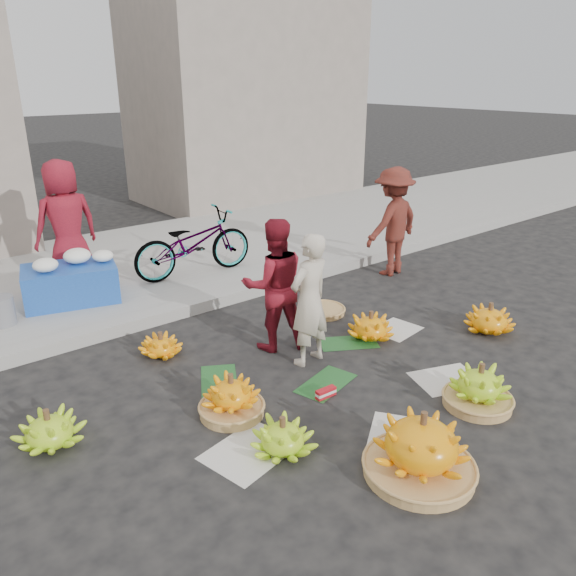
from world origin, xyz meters
TOP-DOWN VIEW (x-y plane):
  - ground at (0.00, 0.00)m, footprint 80.00×80.00m
  - curb at (0.00, 2.20)m, footprint 40.00×0.25m
  - sidewalk at (0.00, 4.30)m, footprint 40.00×4.00m
  - building_right at (4.50, 7.70)m, footprint 5.00×3.00m
  - newspaper_scatter at (0.00, -0.80)m, footprint 3.20×1.80m
  - banana_leaves at (-0.10, 0.20)m, footprint 2.00×1.00m
  - banana_bunch_0 at (-1.12, -0.06)m, footprint 0.57×0.57m
  - banana_bunch_1 at (-1.08, -0.76)m, footprint 0.57×0.57m
  - banana_bunch_2 at (-0.45, -1.63)m, footprint 0.84×0.84m
  - banana_bunch_3 at (0.73, -1.36)m, footprint 0.71×0.71m
  - banana_bunch_4 at (2.21, -0.51)m, footprint 0.66×0.66m
  - banana_bunch_5 at (0.98, 0.23)m, footprint 0.62×0.62m
  - banana_bunch_6 at (-2.53, 0.50)m, footprint 0.69×0.69m
  - banana_bunch_7 at (-1.09, 1.35)m, footprint 0.54×0.54m
  - basket_spare at (1.04, 1.11)m, footprint 0.66×0.66m
  - incense_stack at (-0.27, -0.38)m, footprint 0.21×0.07m
  - vendor_cream at (0.07, 0.26)m, footprint 0.56×0.41m
  - vendor_red at (0.00, 0.76)m, footprint 0.88×0.79m
  - man_striped at (2.87, 1.62)m, footprint 1.09×0.69m
  - flower_table at (-1.38, 3.23)m, footprint 1.27×0.97m
  - grey_bucket at (-2.28, 3.01)m, footprint 0.30×0.30m
  - flower_vendor at (-1.16, 3.83)m, footprint 0.87×0.59m
  - bicycle at (0.35, 3.14)m, footprint 0.77×1.83m

SIDE VIEW (x-z plane):
  - ground at x=0.00m, z-range 0.00..0.00m
  - newspaper_scatter at x=0.00m, z-range 0.00..0.01m
  - banana_leaves at x=-0.10m, z-range 0.00..0.01m
  - basket_spare at x=1.04m, z-range 0.00..0.06m
  - incense_stack at x=-0.27m, z-range 0.01..0.09m
  - sidewalk at x=0.00m, z-range 0.00..0.12m
  - curb at x=0.00m, z-range 0.00..0.15m
  - banana_bunch_7 at x=-1.09m, z-range -0.02..0.26m
  - banana_bunch_1 at x=-1.08m, z-range -0.02..0.29m
  - banana_bunch_6 at x=-2.53m, z-range -0.02..0.31m
  - banana_bunch_5 at x=0.98m, z-range -0.02..0.32m
  - banana_bunch_4 at x=2.21m, z-range -0.02..0.35m
  - banana_bunch_0 at x=-1.12m, z-range -0.03..0.38m
  - banana_bunch_3 at x=0.73m, z-range -0.03..0.40m
  - banana_bunch_2 at x=-0.45m, z-range -0.03..0.52m
  - grey_bucket at x=-2.28m, z-range 0.12..0.46m
  - flower_table at x=-1.38m, z-range 0.06..0.72m
  - bicycle at x=0.35m, z-range 0.12..1.06m
  - vendor_cream at x=0.07m, z-range 0.00..1.40m
  - vendor_red at x=0.00m, z-range 0.00..1.47m
  - man_striped at x=2.87m, z-range 0.00..1.61m
  - flower_vendor at x=-1.16m, z-range 0.12..1.84m
  - building_right at x=4.50m, z-range 0.00..5.00m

